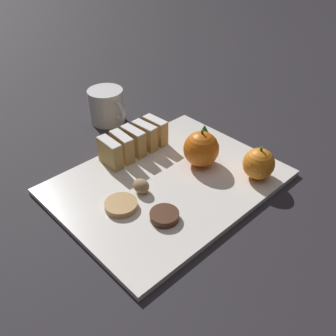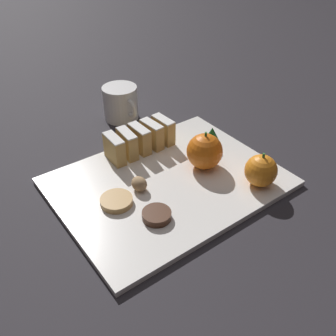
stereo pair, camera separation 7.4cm
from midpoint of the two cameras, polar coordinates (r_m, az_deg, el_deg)
ground_plane at (r=0.77m, az=2.77°, el=-2.61°), size 6.00×6.00×0.00m
serving_platter at (r=0.77m, az=2.78°, el=-2.27°), size 0.34×0.44×0.01m
stollen_slice_front at (r=0.80m, az=-5.56°, el=2.81°), size 0.06×0.03×0.06m
stollen_slice_second at (r=0.82m, az=-3.65°, el=3.61°), size 0.06×0.03×0.06m
stollen_slice_third at (r=0.83m, az=-1.82°, el=4.37°), size 0.06×0.02×0.06m
stollen_slice_fourth at (r=0.85m, az=0.02°, el=5.05°), size 0.06×0.03×0.06m
stollen_slice_fifth at (r=0.87m, az=1.73°, el=5.74°), size 0.06×0.03×0.06m
orange_near at (r=0.76m, az=16.70°, el=-0.48°), size 0.06×0.06×0.07m
orange_far at (r=0.79m, az=8.31°, el=2.43°), size 0.08×0.08×0.08m
walnut at (r=0.73m, az=-1.50°, el=-2.53°), size 0.03×0.03×0.03m
chocolate_cookie at (r=0.67m, az=1.44°, el=-7.33°), size 0.05×0.05×0.01m
gingerbread_cookie at (r=0.70m, az=-4.85°, el=-5.17°), size 0.06×0.06×0.01m
evergreen_sprig at (r=0.86m, az=9.17°, el=4.67°), size 0.05×0.05×0.05m
coffee_mug at (r=0.99m, az=-5.04°, el=9.77°), size 0.12×0.09×0.09m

